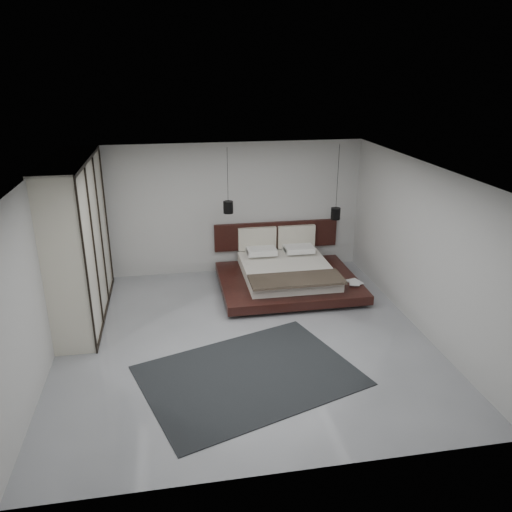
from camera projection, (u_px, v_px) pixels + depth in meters
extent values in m
plane|color=#95979D|center=(244.00, 338.00, 8.31)|extent=(6.00, 6.00, 0.00)
plane|color=white|center=(243.00, 171.00, 7.32)|extent=(6.00, 6.00, 0.00)
plane|color=#B1B1AE|center=(222.00, 209.00, 10.58)|extent=(6.00, 0.00, 6.00)
plane|color=#B1B1AE|center=(288.00, 365.00, 5.05)|extent=(6.00, 0.00, 6.00)
plane|color=#B1B1AE|center=(42.00, 272.00, 7.33)|extent=(0.00, 6.00, 6.00)
plane|color=#B1B1AE|center=(421.00, 248.00, 8.30)|extent=(0.00, 6.00, 6.00)
cube|color=black|center=(74.00, 229.00, 9.63)|extent=(0.05, 0.90, 2.60)
cube|color=black|center=(288.00, 288.00, 10.10)|extent=(2.14, 1.75, 0.08)
cube|color=black|center=(288.00, 282.00, 10.05)|extent=(2.73, 2.24, 0.18)
cube|color=silver|center=(287.00, 271.00, 10.10)|extent=(1.75, 1.95, 0.21)
cube|color=black|center=(296.00, 279.00, 9.35)|extent=(1.77, 0.68, 0.05)
cube|color=white|center=(261.00, 252.00, 10.66)|extent=(0.60, 0.39, 0.12)
cube|color=white|center=(298.00, 249.00, 10.80)|extent=(0.60, 0.39, 0.12)
cube|color=white|center=(262.00, 251.00, 10.52)|extent=(0.60, 0.39, 0.12)
cube|color=white|center=(299.00, 249.00, 10.65)|extent=(0.60, 0.39, 0.12)
cube|color=black|center=(276.00, 235.00, 10.95)|extent=(2.73, 0.08, 0.60)
cube|color=beige|center=(257.00, 239.00, 10.81)|extent=(0.83, 0.10, 0.50)
cube|color=beige|center=(296.00, 237.00, 10.95)|extent=(0.83, 0.10, 0.50)
imported|color=#99724C|center=(350.00, 283.00, 9.75)|extent=(0.30, 0.35, 0.03)
imported|color=#99724C|center=(350.00, 283.00, 9.71)|extent=(0.28, 0.32, 0.02)
cylinder|color=black|center=(228.00, 175.00, 9.66)|extent=(0.01, 0.01, 1.06)
cylinder|color=black|center=(228.00, 207.00, 9.89)|extent=(0.20, 0.20, 0.24)
cylinder|color=#FFE0B2|center=(228.00, 212.00, 9.93)|extent=(0.15, 0.15, 0.01)
cylinder|color=black|center=(338.00, 177.00, 10.07)|extent=(0.01, 0.01, 1.30)
cylinder|color=black|center=(336.00, 214.00, 10.34)|extent=(0.20, 0.20, 0.24)
cylinder|color=#FFE0B2|center=(335.00, 219.00, 10.38)|extent=(0.15, 0.15, 0.01)
cube|color=beige|center=(78.00, 240.00, 8.62)|extent=(0.65, 2.83, 2.83)
cube|color=black|center=(88.00, 159.00, 8.18)|extent=(0.03, 2.83, 0.06)
cube|color=black|center=(106.00, 311.00, 9.17)|extent=(0.03, 2.83, 0.06)
cube|color=black|center=(86.00, 270.00, 7.37)|extent=(0.03, 0.05, 2.83)
cube|color=black|center=(94.00, 248.00, 8.24)|extent=(0.03, 0.05, 2.83)
cube|color=black|center=(101.00, 231.00, 9.11)|extent=(0.03, 0.05, 2.83)
cube|color=black|center=(106.00, 217.00, 9.98)|extent=(0.03, 0.05, 2.83)
cube|color=black|center=(250.00, 375.00, 7.28)|extent=(3.52, 2.98, 0.01)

